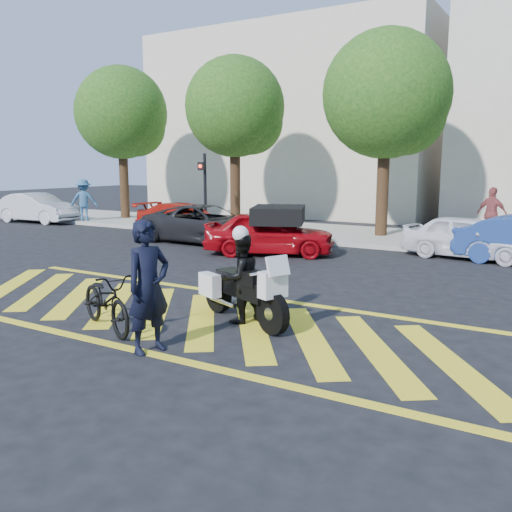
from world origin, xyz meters
The scene contains 19 objects.
ground centered at (0.00, 0.00, 0.00)m, with size 90.00×90.00×0.00m, color black.
sidewalk centered at (0.00, 12.00, 0.07)m, with size 60.00×5.00×0.15m, color #9E998E.
crosswalk centered at (-0.04, 0.00, 0.00)m, with size 12.33×4.00×0.01m.
building_left centered at (-8.00, 21.00, 5.00)m, with size 16.00×8.00×10.00m, color beige.
tree_far_left centered at (-12.87, 12.06, 5.05)m, with size 4.40×4.40×7.41m.
tree_left centered at (-6.37, 12.06, 4.99)m, with size 4.20×4.20×7.26m.
tree_center centered at (0.13, 12.06, 5.10)m, with size 4.60×4.60×7.56m.
signal_pole centered at (-6.50, 9.74, 1.92)m, with size 0.28×0.43×3.20m.
officer_bike centered at (0.88, -1.81, 1.00)m, with size 0.73×0.48×2.00m, color black.
bicycle centered at (-0.50, -1.36, 0.51)m, with size 0.68×1.96×1.03m, color black.
police_motorcycle centered at (1.25, 0.21, 0.59)m, with size 2.30×1.33×1.08m.
officer_moto centered at (1.23, 0.20, 0.80)m, with size 0.78×0.61×1.61m, color black.
red_convertible centered at (-1.89, 6.80, 0.68)m, with size 1.62×4.02×1.37m, color #A0070E.
parked_far_left centered at (-16.00, 9.20, 0.70)m, with size 1.49×4.26×1.40m, color #B3B6BC.
parked_left centered at (-7.08, 9.20, 0.63)m, with size 1.76×4.33×1.26m, color #AC140A.
parked_mid_left centered at (-5.04, 7.84, 0.68)m, with size 2.24×4.86×1.35m, color black.
parked_mid_right centered at (3.56, 9.20, 0.65)m, with size 1.53×3.80×1.30m, color white.
pedestrian_left centered at (-13.66, 10.00, 1.11)m, with size 1.25×0.72×1.93m, color #315E87.
pedestrian_right centered at (3.73, 12.65, 1.08)m, with size 1.08×0.45×1.85m, color #9E4848.
Camera 1 is at (6.26, -7.75, 2.82)m, focal length 38.00 mm.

